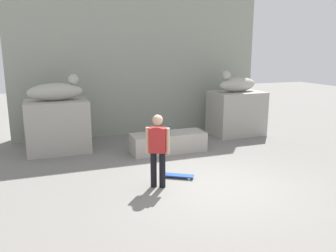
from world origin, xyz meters
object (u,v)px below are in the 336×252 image
statue_reclining_right (237,84)px  bottle_blue (169,131)px  statue_reclining_left (57,91)px  skater (158,148)px  skateboard (177,175)px  bottle_red (147,131)px

statue_reclining_right → bottle_blue: (-3.11, -1.43, -1.14)m
statue_reclining_left → statue_reclining_right: size_ratio=0.98×
skater → bottle_blue: skater is taller
statue_reclining_right → skateboard: size_ratio=2.15×
bottle_blue → bottle_red: bottle_blue is taller
skater → bottle_blue: 2.58m
statue_reclining_right → skater: (-4.26, -3.73, -0.92)m
skateboard → bottle_red: bearing=124.8°
statue_reclining_right → skater: 5.73m
statue_reclining_left → skater: bearing=-67.4°
statue_reclining_left → skater: 4.29m
statue_reclining_left → skateboard: bearing=-57.7°
skateboard → bottle_blue: bearing=107.4°
statue_reclining_right → skateboard: 5.27m
statue_reclining_left → skater: statue_reclining_left is taller
statue_reclining_left → statue_reclining_right: bearing=-4.4°
bottle_blue → skater: bearing=-116.4°
skateboard → bottle_red: 2.29m
skater → bottle_red: size_ratio=6.24×
statue_reclining_left → bottle_red: bearing=-30.1°
skater → statue_reclining_right: bearing=69.3°
bottle_red → skateboard: bearing=-87.9°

